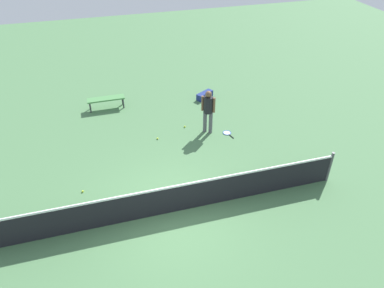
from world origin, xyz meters
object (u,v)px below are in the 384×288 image
at_px(tennis_racket_near_player, 227,133).
at_px(tennis_ball_near_player, 185,127).
at_px(player_near_side, 208,108).
at_px(courtside_bench, 106,99).
at_px(tennis_ball_midcourt, 83,191).
at_px(tennis_ball_by_net, 158,138).
at_px(equipment_bag, 205,95).

relative_size(tennis_racket_near_player, tennis_ball_near_player, 9.19).
height_order(player_near_side, courtside_bench, player_near_side).
bearing_deg(tennis_ball_midcourt, courtside_bench, -103.43).
relative_size(tennis_ball_by_net, courtside_bench, 0.04).
height_order(player_near_side, equipment_bag, player_near_side).
relative_size(tennis_ball_by_net, equipment_bag, 0.08).
relative_size(player_near_side, tennis_racket_near_player, 2.80).
relative_size(tennis_ball_near_player, equipment_bag, 0.08).
height_order(tennis_ball_near_player, tennis_ball_midcourt, same).
distance_m(tennis_racket_near_player, equipment_bag, 2.92).
bearing_deg(tennis_ball_near_player, equipment_bag, -125.72).
distance_m(tennis_racket_near_player, tennis_ball_midcourt, 5.64).
height_order(tennis_racket_near_player, tennis_ball_midcourt, tennis_ball_midcourt).
bearing_deg(courtside_bench, tennis_ball_by_net, 118.84).
xyz_separation_m(tennis_ball_midcourt, courtside_bench, (-1.19, -4.97, 0.38)).
xyz_separation_m(tennis_ball_near_player, tennis_ball_midcourt, (3.91, 2.66, 0.00)).
xyz_separation_m(courtside_bench, equipment_bag, (-4.21, 0.26, -0.28)).
bearing_deg(player_near_side, equipment_bag, -105.93).
xyz_separation_m(player_near_side, courtside_bench, (3.47, -2.85, -0.59)).
distance_m(tennis_racket_near_player, tennis_ball_near_player, 1.66).
bearing_deg(equipment_bag, tennis_ball_near_player, 54.28).
relative_size(tennis_ball_midcourt, courtside_bench, 0.04).
bearing_deg(player_near_side, courtside_bench, -39.46).
bearing_deg(tennis_ball_near_player, tennis_ball_midcourt, 34.17).
height_order(tennis_racket_near_player, courtside_bench, courtside_bench).
bearing_deg(tennis_ball_by_net, courtside_bench, -61.16).
bearing_deg(tennis_ball_midcourt, tennis_ball_near_player, -145.83).
bearing_deg(equipment_bag, tennis_racket_near_player, 88.84).
distance_m(player_near_side, tennis_racket_near_player, 1.25).
xyz_separation_m(tennis_ball_near_player, equipment_bag, (-1.48, -2.06, 0.11)).
height_order(tennis_ball_near_player, tennis_ball_by_net, same).
bearing_deg(tennis_racket_near_player, player_near_side, -24.68).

